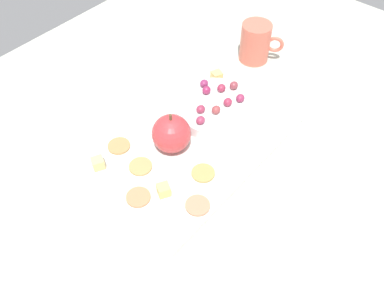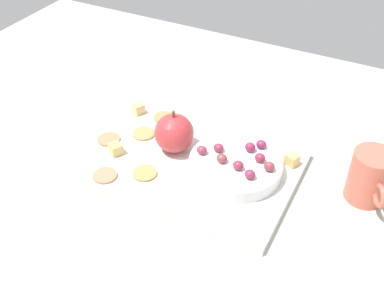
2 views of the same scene
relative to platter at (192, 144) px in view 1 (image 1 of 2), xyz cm
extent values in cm
cube|color=#B5BBAA|center=(-0.50, 3.06, -2.85)|extent=(142.12, 99.94, 4.27)
cube|color=silver|center=(0.00, 0.00, 0.00)|extent=(39.42, 25.75, 1.43)
cylinder|color=white|center=(9.13, 1.38, 1.95)|extent=(16.28, 16.28, 2.47)
sphere|color=#C23539|center=(-3.36, 2.04, 4.34)|extent=(7.25, 7.25, 7.25)
cylinder|color=brown|center=(-3.36, 2.04, 8.57)|extent=(0.50, 0.50, 1.20)
cube|color=#ECC677|center=(-15.56, 8.86, 1.76)|extent=(2.78, 2.78, 2.08)
cube|color=#E5C46A|center=(-12.19, -4.08, 1.76)|extent=(2.83, 2.83, 2.08)
cube|color=#EBC16C|center=(17.35, 7.71, 1.76)|extent=(2.71, 2.71, 2.08)
cylinder|color=tan|center=(-4.54, -6.52, 0.92)|extent=(4.24, 4.24, 0.40)
cylinder|color=#AB844F|center=(-9.86, 9.66, 0.92)|extent=(4.24, 4.24, 0.40)
cylinder|color=tan|center=(-10.41, -10.16, 0.92)|extent=(4.24, 4.24, 0.40)
cylinder|color=tan|center=(-10.72, 2.74, 0.92)|extent=(4.24, 4.24, 0.40)
cylinder|color=tan|center=(-15.69, -1.39, 0.92)|extent=(4.24, 4.24, 0.40)
ellipsoid|color=#8D2B4D|center=(12.90, -1.66, 3.97)|extent=(1.86, 1.67, 1.58)
ellipsoid|color=#942B44|center=(12.85, 2.72, 3.98)|extent=(1.86, 1.67, 1.59)
ellipsoid|color=#933D40|center=(7.13, -0.08, 4.00)|extent=(1.86, 1.67, 1.62)
ellipsoid|color=#912F49|center=(5.39, 2.36, 3.93)|extent=(1.86, 1.67, 1.49)
ellipsoid|color=#992C46|center=(10.31, -0.49, 4.00)|extent=(1.86, 1.67, 1.63)
ellipsoid|color=#91274F|center=(10.31, 4.90, 4.05)|extent=(1.86, 1.67, 1.74)
ellipsoid|color=#963350|center=(3.04, 0.44, 3.93)|extent=(1.86, 1.67, 1.49)
ellipsoid|color=#862C57|center=(11.72, 6.68, 3.94)|extent=(1.86, 1.67, 1.51)
ellipsoid|color=brown|center=(15.08, 1.57, 4.03)|extent=(1.86, 1.67, 1.70)
cylinder|color=#DB6450|center=(30.48, 6.96, 3.85)|extent=(6.82, 6.82, 9.13)
torus|color=#DB6450|center=(32.71, 2.93, 3.85)|extent=(2.64, 3.89, 4.00)
camera|label=1|loc=(-40.90, -34.93, 60.91)|focal=39.63mm
camera|label=2|loc=(31.02, -57.79, 56.62)|focal=44.70mm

